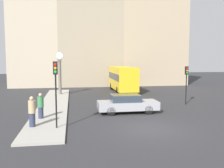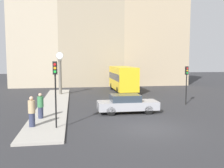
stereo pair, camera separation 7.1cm
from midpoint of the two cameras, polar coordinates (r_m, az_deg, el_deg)
name	(u,v)px [view 2 (the right image)]	position (r m, az deg, el deg)	size (l,w,h in m)	color
ground_plane	(149,129)	(15.40, 8.52, -10.07)	(120.00, 120.00, 0.00)	#2D2D30
sidewalk_corner	(54,105)	(23.16, -13.07, -4.65)	(2.51, 21.22, 0.13)	#A39E93
building_row	(101,33)	(39.82, -2.54, 11.52)	(27.21, 5.00, 18.51)	#B7A88E
sedan_car	(127,104)	(19.45, 3.57, -4.49)	(4.65, 1.79, 1.44)	#9E9EA3
bus_distant	(123,78)	(32.03, 2.54, 1.47)	(2.38, 7.80, 3.18)	gold
traffic_light_near	(55,81)	(14.85, -12.70, 0.75)	(0.26, 0.24, 3.92)	black
traffic_light_far	(187,77)	(23.74, 16.76, 1.50)	(0.26, 0.24, 3.51)	black
street_clock	(60,74)	(29.39, -11.73, 2.32)	(0.86, 0.45, 4.88)	#666056
pedestrian_tan_coat	(32,112)	(15.75, -17.75, -6.04)	(0.42, 0.42, 1.84)	#2D334C
pedestrian_green_hoodie	(41,106)	(17.78, -15.92, -4.83)	(0.41, 0.41, 1.74)	#2D334C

